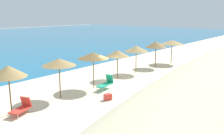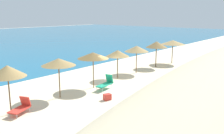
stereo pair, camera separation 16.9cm
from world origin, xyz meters
name	(u,v)px [view 2 (the right image)]	position (x,y,z in m)	size (l,w,h in m)	color
ground_plane	(115,87)	(0.00, 0.00, 0.00)	(160.00, 160.00, 0.00)	beige
beach_umbrella_1	(7,71)	(-7.82, 1.18, 2.47)	(2.00, 2.00, 2.79)	brown
beach_umbrella_2	(59,62)	(-4.27, 1.30, 2.42)	(2.24, 2.24, 2.67)	brown
beach_umbrella_3	(93,56)	(-1.20, 1.15, 2.47)	(2.33, 2.33, 2.71)	brown
beach_umbrella_4	(118,53)	(2.14, 1.48, 2.19)	(2.01, 2.01, 2.47)	brown
beach_umbrella_5	(137,49)	(4.90, 1.40, 2.30)	(2.25, 2.25, 2.58)	brown
beach_umbrella_6	(157,44)	(8.36, 1.27, 2.38)	(2.20, 2.20, 2.71)	brown
beach_umbrella_7	(173,42)	(11.39, 0.93, 2.36)	(2.68, 2.68, 2.60)	brown
lounge_chair_0	(21,107)	(-7.42, 0.79, 0.38)	(1.42, 1.04, 0.90)	red
lounge_chair_1	(106,83)	(-0.88, 0.19, 0.45)	(1.62, 0.77, 1.03)	#199972
cooler_box	(107,97)	(-2.61, -1.45, 0.20)	(0.48, 0.34, 0.40)	red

